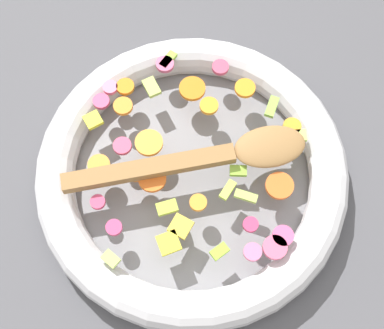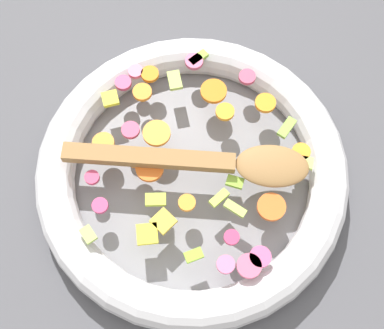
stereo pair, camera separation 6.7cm
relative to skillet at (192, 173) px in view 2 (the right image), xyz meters
The scene contains 4 objects.
ground_plane 0.02m from the skillet, ahead, with size 4.00×4.00×0.00m, color #4C4C51.
skillet is the anchor object (origin of this frame).
chopped_vegetables 0.03m from the skillet, 117.00° to the left, with size 0.30×0.31×0.01m.
wooden_spoon 0.05m from the skillet, 26.35° to the left, with size 0.29×0.17×0.01m.
Camera 2 is at (0.13, -0.22, 0.67)m, focal length 50.00 mm.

